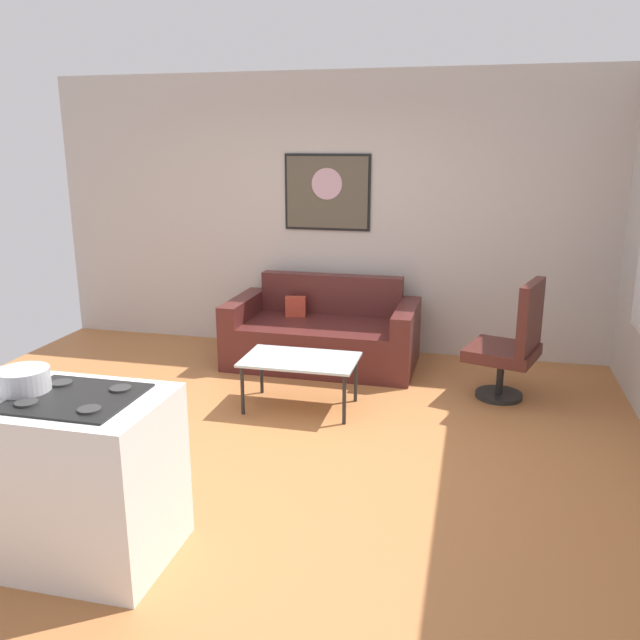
{
  "coord_description": "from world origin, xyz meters",
  "views": [
    {
      "loc": [
        1.27,
        -4.16,
        2.1
      ],
      "look_at": [
        0.05,
        0.9,
        0.7
      ],
      "focal_mm": 36.77,
      "sensor_mm": 36.0,
      "label": 1
    }
  ],
  "objects": [
    {
      "name": "kitchen_counter",
      "position": [
        -0.87,
        -1.5,
        0.44
      ],
      "size": [
        1.37,
        0.68,
        0.9
      ],
      "color": "silver",
      "rests_on": "ground"
    },
    {
      "name": "wall_painting",
      "position": [
        -0.23,
        2.38,
        1.63
      ],
      "size": [
        0.88,
        0.03,
        0.76
      ],
      "color": "black"
    },
    {
      "name": "couch",
      "position": [
        -0.14,
        1.84,
        0.28
      ],
      "size": [
        1.82,
        0.97,
        0.83
      ],
      "color": "#4D1F1D",
      "rests_on": "ground"
    },
    {
      "name": "back_wall",
      "position": [
        0.0,
        2.42,
        1.4
      ],
      "size": [
        6.4,
        0.05,
        2.8
      ],
      "primitive_type": "cube",
      "color": "#BEB4AD",
      "rests_on": "ground"
    },
    {
      "name": "ground",
      "position": [
        0.0,
        0.0,
        -0.02
      ],
      "size": [
        6.4,
        6.4,
        0.04
      ],
      "primitive_type": "cube",
      "color": "#AD6B3A"
    },
    {
      "name": "mixing_bowl",
      "position": [
        -0.92,
        -1.48,
        0.94
      ],
      "size": [
        0.26,
        0.26,
        0.13
      ],
      "color": "silver",
      "rests_on": "kitchen_counter"
    },
    {
      "name": "armchair",
      "position": [
        1.61,
        1.28,
        0.5
      ],
      "size": [
        0.68,
        0.7,
        1.03
      ],
      "color": "black",
      "rests_on": "ground"
    },
    {
      "name": "coffee_table",
      "position": [
        -0.06,
        0.69,
        0.39
      ],
      "size": [
        0.92,
        0.57,
        0.43
      ],
      "color": "silver",
      "rests_on": "ground"
    }
  ]
}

